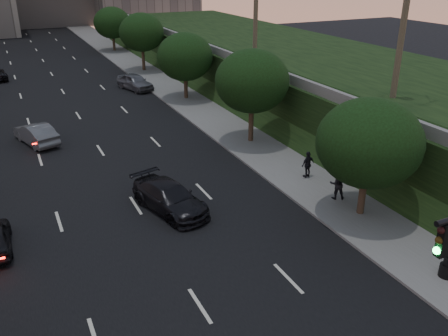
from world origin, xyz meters
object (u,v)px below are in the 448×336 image
sedan_mid_left (36,134)px  sedan_near_right (170,197)px  pedestrian_c (308,164)px  sedan_far_right (135,82)px  pedestrian_b (337,184)px

sedan_mid_left → sedan_near_right: size_ratio=0.89×
sedan_near_right → pedestrian_c: 8.83m
sedan_near_right → sedan_far_right: 26.41m
sedan_mid_left → pedestrian_b: size_ratio=2.57×
pedestrian_b → pedestrian_c: bearing=-67.1°
sedan_mid_left → pedestrian_c: size_ratio=2.79×
sedan_near_right → pedestrian_b: bearing=-33.7°
sedan_far_right → pedestrian_b: bearing=-100.1°
sedan_far_right → pedestrian_b: pedestrian_b is taller
sedan_far_right → pedestrian_c: bearing=-99.0°
sedan_near_right → pedestrian_c: pedestrian_c is taller
sedan_near_right → pedestrian_c: bearing=-14.2°
sedan_far_right → pedestrian_c: size_ratio=2.92×
pedestrian_c → sedan_near_right: bearing=-10.7°
sedan_mid_left → pedestrian_c: pedestrian_c is taller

